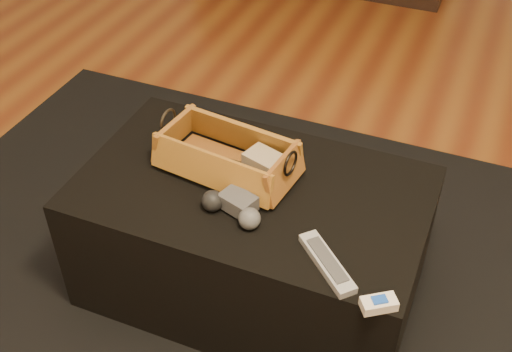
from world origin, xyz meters
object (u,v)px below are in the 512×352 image
at_px(game_controller, 234,207).
at_px(silver_remote, 327,263).
at_px(tv_remote, 219,164).
at_px(ottoman, 252,238).
at_px(wicker_basket, 227,157).
at_px(cream_gadget, 379,304).

bearing_deg(game_controller, silver_remote, -15.68).
relative_size(tv_remote, game_controller, 1.13).
distance_m(tv_remote, silver_remote, 0.47).
distance_m(tv_remote, game_controller, 0.19).
xyz_separation_m(ottoman, wicker_basket, (-0.09, 0.04, 0.26)).
xyz_separation_m(game_controller, silver_remote, (0.29, -0.08, -0.02)).
relative_size(wicker_basket, game_controller, 2.27).
relative_size(ottoman, wicker_basket, 2.30).
bearing_deg(wicker_basket, game_controller, -60.70).
relative_size(ottoman, tv_remote, 4.63).
bearing_deg(ottoman, game_controller, -90.10).
height_order(ottoman, cream_gadget, cream_gadget).
height_order(ottoman, wicker_basket, wicker_basket).
height_order(ottoman, tv_remote, tv_remote).
relative_size(wicker_basket, silver_remote, 2.29).
distance_m(ottoman, game_controller, 0.27).
xyz_separation_m(ottoman, tv_remote, (-0.12, 0.03, 0.24)).
bearing_deg(silver_remote, wicker_basket, 146.99).
bearing_deg(tv_remote, wicker_basket, 30.87).
bearing_deg(tv_remote, ottoman, -11.43).
bearing_deg(tv_remote, game_controller, -51.51).
bearing_deg(ottoman, cream_gadget, -33.26).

